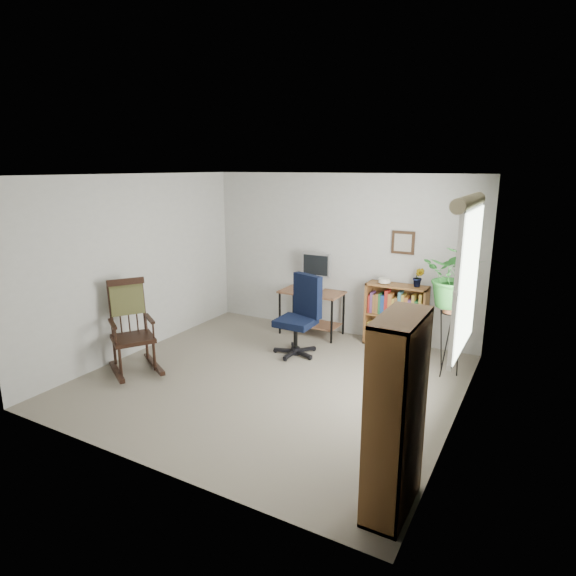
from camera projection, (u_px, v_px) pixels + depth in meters
The scene contains 18 objects.
floor at pixel (272, 380), 5.78m from camera, with size 4.20×4.00×0.00m, color gray.
ceiling at pixel (270, 175), 5.19m from camera, with size 4.20×4.00×0.00m, color silver.
wall_back at pixel (340, 255), 7.18m from camera, with size 4.20×0.00×2.40m, color #B6B6B1.
wall_front at pixel (141, 335), 3.79m from camera, with size 4.20×0.00×2.40m, color #B6B6B1.
wall_left at pixel (137, 265), 6.47m from camera, with size 0.00×4.00×2.40m, color #B6B6B1.
wall_right at pixel (463, 308), 4.50m from camera, with size 0.00×4.00×2.40m, color #B6B6B1.
window at pixel (466, 281), 4.73m from camera, with size 0.12×1.20×1.50m, color white, non-canonical shape.
desk at pixel (312, 313), 7.29m from camera, with size 0.93×0.51×0.67m, color brown, non-canonical shape.
monitor at pixel (316, 271), 7.25m from camera, with size 0.46×0.16×0.56m, color #AEAEB2, non-canonical shape.
keyboard at pixel (308, 292), 7.10m from camera, with size 0.40×0.15×0.03m, color black.
office_chair at pixel (296, 316), 6.43m from camera, with size 0.60×0.60×1.10m, color black, non-canonical shape.
rocking_chair at pixel (132, 326), 5.91m from camera, with size 0.60×1.00×1.16m, color black, non-canonical shape.
low_bookshelf at pixel (396, 316), 6.77m from camera, with size 0.85×0.28×0.90m, color brown, non-canonical shape.
tall_bookshelf at pixel (396, 416), 3.44m from camera, with size 0.28×0.66×1.51m, color brown, non-canonical shape.
plant_stand at pixel (449, 339), 5.82m from camera, with size 0.26×0.26×0.93m, color black, non-canonical shape.
spider_plant at pixel (457, 246), 5.54m from camera, with size 1.69×1.88×1.46m, color #226323.
potted_plant_small at pixel (418, 283), 6.52m from camera, with size 0.13×0.24×0.11m, color #226323.
framed_picture at pixel (403, 243), 6.65m from camera, with size 0.32×0.04×0.32m, color black, non-canonical shape.
Camera 1 is at (2.75, -4.57, 2.49)m, focal length 30.00 mm.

